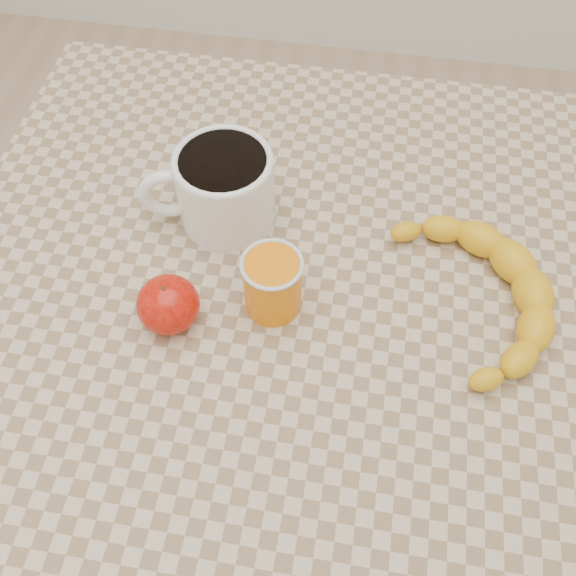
% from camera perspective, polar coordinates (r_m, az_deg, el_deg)
% --- Properties ---
extents(ground, '(3.00, 3.00, 0.00)m').
position_cam_1_polar(ground, '(1.39, -0.00, -17.91)').
color(ground, tan).
rests_on(ground, ground).
extents(table, '(0.80, 0.80, 0.75)m').
position_cam_1_polar(table, '(0.78, -0.00, -4.34)').
color(table, tan).
rests_on(table, ground).
extents(coffee_mug, '(0.17, 0.14, 0.10)m').
position_cam_1_polar(coffee_mug, '(0.74, -5.85, 9.00)').
color(coffee_mug, white).
rests_on(coffee_mug, table).
extents(orange_juice_glass, '(0.07, 0.07, 0.08)m').
position_cam_1_polar(orange_juice_glass, '(0.67, -1.39, 0.41)').
color(orange_juice_glass, orange).
rests_on(orange_juice_glass, table).
extents(apple, '(0.09, 0.09, 0.06)m').
position_cam_1_polar(apple, '(0.68, -10.60, -1.45)').
color(apple, '#8B0804').
rests_on(apple, table).
extents(banana, '(0.33, 0.36, 0.04)m').
position_cam_1_polar(banana, '(0.71, 16.73, -0.40)').
color(banana, yellow).
rests_on(banana, table).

